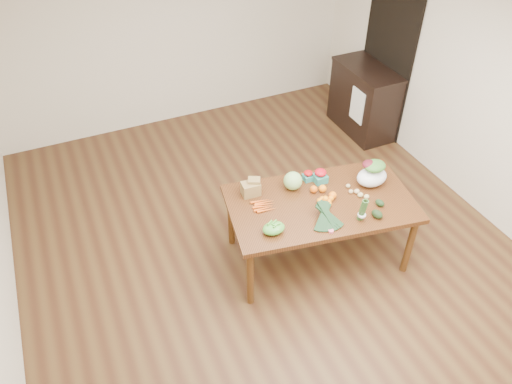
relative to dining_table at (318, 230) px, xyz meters
name	(u,v)px	position (x,y,z in m)	size (l,w,h in m)	color
floor	(268,249)	(-0.42, 0.28, -0.38)	(6.00, 6.00, 0.00)	#52371C
room_walls	(270,145)	(-0.42, 0.28, 0.97)	(5.02, 6.02, 2.70)	silver
dining_table	(318,230)	(0.00, 0.00, 0.00)	(1.78, 0.99, 0.75)	#572F14
doorway_dark	(387,57)	(2.06, 1.88, 0.68)	(0.02, 1.00, 2.10)	black
cabinet	(364,100)	(1.80, 1.90, 0.10)	(0.52, 1.02, 0.94)	black
dish_towel	(357,106)	(1.54, 1.68, 0.18)	(0.02, 0.28, 0.45)	white
paper_bag	(251,188)	(-0.57, 0.38, 0.46)	(0.23, 0.19, 0.17)	olive
cabbage	(293,181)	(-0.16, 0.30, 0.47)	(0.19, 0.19, 0.19)	#90C270
strawberry_basket_a	(308,176)	(0.05, 0.35, 0.42)	(0.10, 0.10, 0.09)	#BC0C0E
strawberry_basket_b	(320,177)	(0.15, 0.28, 0.43)	(0.13, 0.13, 0.12)	red
orange_a	(314,189)	(0.01, 0.16, 0.41)	(0.08, 0.08, 0.08)	#E1500D
orange_b	(323,189)	(0.09, 0.13, 0.41)	(0.08, 0.08, 0.08)	orange
orange_c	(333,195)	(0.13, 0.00, 0.41)	(0.08, 0.08, 0.08)	#FB5D0F
mandarin_cluster	(325,200)	(0.02, -0.04, 0.42)	(0.18, 0.18, 0.09)	orange
carrots	(264,205)	(-0.53, 0.16, 0.39)	(0.22, 0.19, 0.03)	#EF5414
snap_pea_bag	(274,228)	(-0.60, -0.19, 0.42)	(0.21, 0.16, 0.09)	#4A9632
kale_bunch	(328,218)	(-0.11, -0.30, 0.45)	(0.32, 0.40, 0.16)	black
asparagus_bundle	(363,210)	(0.21, -0.37, 0.50)	(0.08, 0.08, 0.25)	#3F6F33
potato_a	(351,191)	(0.33, -0.01, 0.40)	(0.05, 0.04, 0.04)	tan
potato_b	(360,195)	(0.38, -0.09, 0.40)	(0.06, 0.05, 0.05)	#D4C67A
potato_c	(357,191)	(0.38, -0.03, 0.40)	(0.06, 0.05, 0.05)	#D8AE7D
potato_d	(348,186)	(0.35, 0.08, 0.40)	(0.05, 0.04, 0.04)	tan
potato_e	(367,197)	(0.43, -0.14, 0.40)	(0.05, 0.05, 0.05)	#DCCE7F
avocado_a	(377,214)	(0.36, -0.40, 0.41)	(0.08, 0.12, 0.08)	black
avocado_b	(380,203)	(0.48, -0.28, 0.41)	(0.06, 0.10, 0.06)	black
salad_bag	(372,174)	(0.59, 0.03, 0.50)	(0.32, 0.24, 0.25)	white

